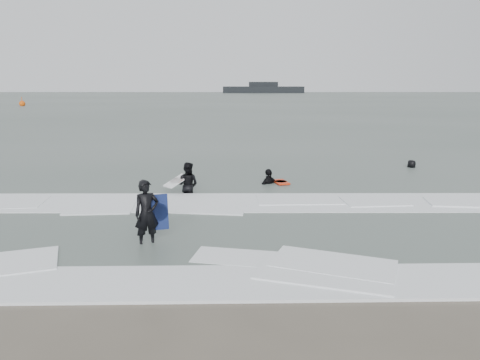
{
  "coord_description": "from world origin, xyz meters",
  "views": [
    {
      "loc": [
        -0.06,
        -9.99,
        4.32
      ],
      "look_at": [
        0.0,
        5.0,
        1.1
      ],
      "focal_mm": 35.0,
      "sensor_mm": 36.0,
      "label": 1
    }
  ],
  "objects_px": {
    "vessel_horizon": "(263,89)",
    "surfer_right_far": "(411,168)",
    "surfer_wading": "(188,194)",
    "surfer_right_near": "(269,184)",
    "surfer_centre": "(148,246)",
    "buoy": "(22,104)"
  },
  "relations": [
    {
      "from": "vessel_horizon",
      "to": "surfer_right_far",
      "type": "bearing_deg",
      "value": -89.89
    },
    {
      "from": "surfer_wading",
      "to": "surfer_right_near",
      "type": "xyz_separation_m",
      "value": [
        3.25,
        1.61,
        0.0
      ]
    },
    {
      "from": "surfer_wading",
      "to": "surfer_right_far",
      "type": "distance_m",
      "value": 11.81
    },
    {
      "from": "surfer_centre",
      "to": "surfer_right_far",
      "type": "distance_m",
      "value": 15.61
    },
    {
      "from": "surfer_centre",
      "to": "surfer_right_far",
      "type": "height_order",
      "value": "surfer_centre"
    },
    {
      "from": "buoy",
      "to": "vessel_horizon",
      "type": "bearing_deg",
      "value": 60.55
    },
    {
      "from": "surfer_right_far",
      "to": "vessel_horizon",
      "type": "xyz_separation_m",
      "value": [
        -0.25,
        135.53,
        1.36
      ]
    },
    {
      "from": "surfer_right_near",
      "to": "surfer_centre",
      "type": "bearing_deg",
      "value": 24.91
    },
    {
      "from": "surfer_right_near",
      "to": "vessel_horizon",
      "type": "distance_m",
      "value": 139.34
    },
    {
      "from": "surfer_centre",
      "to": "vessel_horizon",
      "type": "xyz_separation_m",
      "value": [
        10.78,
        146.57,
        1.36
      ]
    },
    {
      "from": "surfer_wading",
      "to": "vessel_horizon",
      "type": "bearing_deg",
      "value": -75.29
    },
    {
      "from": "surfer_centre",
      "to": "buoy",
      "type": "relative_size",
      "value": 1.09
    },
    {
      "from": "surfer_wading",
      "to": "surfer_right_near",
      "type": "distance_m",
      "value": 3.63
    },
    {
      "from": "surfer_right_near",
      "to": "buoy",
      "type": "distance_m",
      "value": 70.9
    },
    {
      "from": "surfer_centre",
      "to": "surfer_wading",
      "type": "height_order",
      "value": "surfer_centre"
    },
    {
      "from": "surfer_wading",
      "to": "surfer_right_far",
      "type": "xyz_separation_m",
      "value": [
        10.58,
        5.24,
        0.0
      ]
    },
    {
      "from": "surfer_centre",
      "to": "surfer_right_far",
      "type": "xyz_separation_m",
      "value": [
        11.04,
        11.04,
        0.0
      ]
    },
    {
      "from": "surfer_right_near",
      "to": "surfer_right_far",
      "type": "distance_m",
      "value": 8.18
    },
    {
      "from": "surfer_centre",
      "to": "buoy",
      "type": "bearing_deg",
      "value": 88.88
    },
    {
      "from": "surfer_centre",
      "to": "buoy",
      "type": "distance_m",
      "value": 75.57
    },
    {
      "from": "surfer_right_far",
      "to": "surfer_centre",
      "type": "bearing_deg",
      "value": -7.95
    },
    {
      "from": "surfer_right_far",
      "to": "surfer_right_near",
      "type": "bearing_deg",
      "value": -26.69
    }
  ]
}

